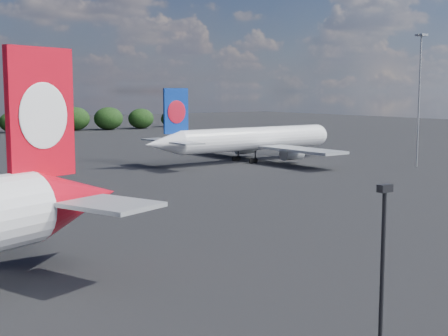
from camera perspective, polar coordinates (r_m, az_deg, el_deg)
china_southern_airliner at (r=119.22m, az=2.19°, el=2.60°), size 42.83×40.69×14.00m
apron_lamp_post at (r=23.86m, az=14.17°, el=-12.08°), size 0.55×0.30×10.18m
floodlight_mast_near at (r=116.69m, az=17.46°, el=7.49°), size 1.60×1.60×23.43m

